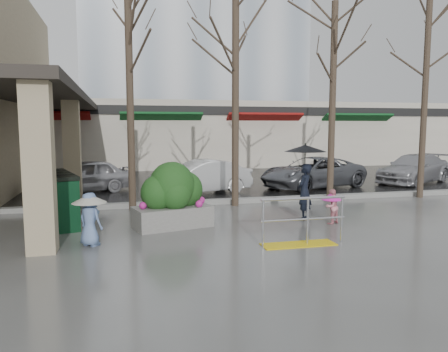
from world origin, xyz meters
name	(u,v)px	position (x,y,z in m)	size (l,w,h in m)	color
ground	(226,235)	(0.00, 0.00, 0.00)	(120.00, 120.00, 0.00)	#51514F
street_asphalt	(152,161)	(0.00, 22.00, 0.01)	(120.00, 36.00, 0.01)	black
curb	(196,203)	(0.00, 4.00, 0.07)	(120.00, 0.30, 0.15)	gray
canopy_slab	(50,96)	(-4.80, 8.00, 3.62)	(2.80, 18.00, 0.25)	#2D2823
pillar_front	(39,165)	(-3.90, -0.50, 1.75)	(0.55, 0.55, 3.50)	tan
pillar_back	(72,149)	(-3.90, 6.00, 1.75)	(0.55, 0.55, 3.50)	tan
storefront_row	(188,134)	(2.00, 17.97, 2.01)	(34.00, 6.74, 4.00)	beige
office_tower	(188,13)	(4.00, 30.00, 12.50)	(18.00, 12.00, 25.00)	#8C99A8
handrail	(301,227)	(1.36, -1.20, 0.38)	(1.90, 0.50, 1.03)	yellow
tree_west	(129,36)	(-2.00, 3.60, 5.08)	(3.20, 3.20, 6.80)	#382B21
tree_midwest	(236,37)	(1.20, 3.60, 5.23)	(3.20, 3.20, 7.00)	#382B21
tree_mideast	(334,53)	(4.50, 3.60, 4.86)	(3.20, 3.20, 6.50)	#382B21
tree_east	(428,42)	(8.00, 3.60, 5.38)	(3.20, 3.20, 7.20)	#382B21
woman	(305,173)	(2.46, 1.13, 1.26)	(1.12, 1.12, 2.07)	black
child_pink	(331,204)	(2.94, 0.50, 0.52)	(0.54, 0.53, 0.90)	pink
child_blue	(90,213)	(-3.00, -0.21, 0.70)	(0.73, 0.73, 1.14)	#6885BA
planter	(172,196)	(-1.10, 1.12, 0.78)	(2.05, 1.37, 1.64)	gray
news_boxes	(61,198)	(-3.85, 2.15, 0.67)	(1.15, 2.44, 1.33)	#0C371C
car_a	(83,176)	(-3.68, 7.59, 0.63)	(1.49, 3.70, 1.26)	#ADACB1
car_b	(200,177)	(0.57, 6.22, 0.63)	(1.33, 3.82, 1.26)	white
car_c	(313,172)	(5.32, 6.71, 0.63)	(2.09, 4.53, 1.26)	slate
car_d	(414,169)	(10.38, 7.11, 0.63)	(1.77, 4.34, 1.26)	#A3A2A7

